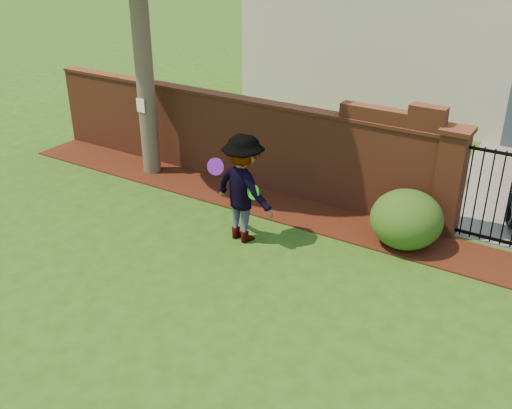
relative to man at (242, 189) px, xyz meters
The scene contains 9 objects.
ground 2.23m from the man, 79.10° to the right, with size 80.00×80.00×0.01m, color #284D13.
mulch_bed 1.72m from the man, 112.82° to the left, with size 11.10×1.08×0.03m, color #341209.
brick_wall 2.59m from the man, 128.99° to the left, with size 8.70×0.31×2.16m.
pillar_left 3.43m from the man, 35.82° to the left, with size 0.50×0.50×1.88m.
paper_notice 3.49m from the man, 159.24° to the left, with size 0.20×0.01×0.28m, color white.
shrub_left 2.71m from the man, 27.58° to the left, with size 1.17×1.17×0.96m, color #1E4615.
man is the anchor object (origin of this frame).
frisbee_purple 0.57m from the man, 144.17° to the right, with size 0.28×0.28×0.03m, color purple.
frisbee_green 0.31m from the man, 20.02° to the right, with size 0.26×0.26×0.02m, color green.
Camera 1 is at (4.46, -5.25, 4.87)m, focal length 41.52 mm.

